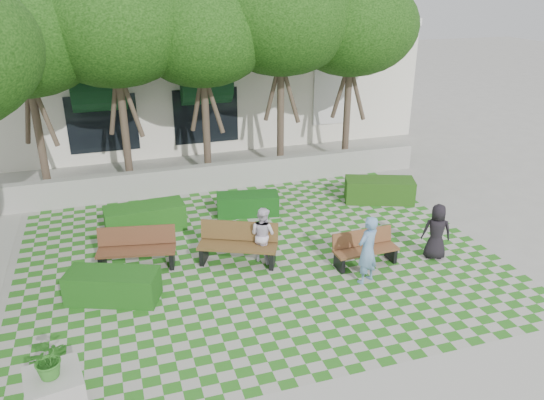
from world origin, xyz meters
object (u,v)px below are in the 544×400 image
object	(u,v)px
hedge_midright	(248,204)
person_white	(263,234)
hedge_west	(113,286)
hedge_east	(379,190)
bench_east	(365,249)
bench_west	(137,249)
hedge_midleft	(145,218)
bench_mid	(238,245)
planter_front	(55,387)
person_blue	(367,250)
person_dark	(437,232)

from	to	relation	value
hedge_midright	person_white	distance (m)	2.96
hedge_midright	hedge_west	distance (m)	5.51
hedge_east	hedge_midright	world-z (taller)	hedge_east
hedge_west	person_white	bearing A→B (deg)	10.86
bench_east	person_white	bearing A→B (deg)	156.11
bench_west	hedge_midright	distance (m)	4.15
hedge_midright	hedge_midleft	xyz separation A→B (m)	(-3.11, -0.22, 0.06)
bench_east	hedge_west	distance (m)	6.16
hedge_midright	person_white	world-z (taller)	person_white
bench_mid	hedge_midleft	distance (m)	3.34
hedge_east	planter_front	bearing A→B (deg)	-145.15
person_white	hedge_midleft	bearing A→B (deg)	8.11
person_white	bench_west	bearing A→B (deg)	40.77
hedge_east	hedge_midleft	distance (m)	7.45
bench_west	person_white	distance (m)	3.18
bench_west	hedge_midleft	xyz separation A→B (m)	(0.39, 2.02, -0.10)
hedge_east	person_blue	world-z (taller)	person_blue
hedge_east	planter_front	xyz separation A→B (m)	(-9.51, -6.62, 0.25)
person_blue	bench_mid	bearing A→B (deg)	-59.56
bench_east	hedge_west	size ratio (longest dim) A/B	0.83
bench_east	person_white	xyz separation A→B (m)	(-2.41, 0.97, 0.31)
person_dark	person_white	bearing A→B (deg)	9.13
person_white	planter_front	bearing A→B (deg)	93.30
bench_west	hedge_midleft	size ratio (longest dim) A/B	0.90
bench_mid	hedge_midleft	size ratio (longest dim) A/B	0.94
hedge_midright	person_blue	distance (m)	4.98
planter_front	bench_east	bearing A→B (deg)	23.24
planter_front	person_blue	distance (m)	7.18
planter_front	person_blue	world-z (taller)	person_blue
bench_east	bench_west	xyz separation A→B (m)	(-5.50, 1.64, 0.07)
bench_east	hedge_east	bearing A→B (deg)	54.71
hedge_east	bench_mid	bearing A→B (deg)	-155.18
hedge_west	hedge_midleft	bearing A→B (deg)	73.03
bench_east	person_white	distance (m)	2.62
hedge_west	planter_front	world-z (taller)	planter_front
hedge_midleft	person_dark	distance (m)	8.03
hedge_west	person_white	distance (m)	3.83
hedge_west	planter_front	distance (m)	3.50
planter_front	person_white	size ratio (longest dim) A/B	1.06
bench_west	hedge_midright	bearing A→B (deg)	43.63
person_white	hedge_east	bearing A→B (deg)	-98.67
hedge_midleft	person_white	bearing A→B (deg)	-44.80
bench_mid	bench_west	distance (m)	2.54
planter_front	person_dark	bearing A→B (deg)	17.27
bench_mid	bench_west	world-z (taller)	bench_mid
bench_mid	bench_west	bearing A→B (deg)	-168.52
bench_mid	person_dark	size ratio (longest dim) A/B	1.40
hedge_midright	person_dark	distance (m)	5.70
bench_mid	hedge_east	world-z (taller)	bench_mid
bench_west	planter_front	size ratio (longest dim) A/B	1.29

